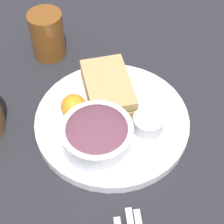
{
  "coord_description": "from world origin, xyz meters",
  "views": [
    {
      "loc": [
        -0.46,
        0.07,
        0.62
      ],
      "look_at": [
        0.0,
        0.0,
        0.04
      ],
      "focal_mm": 60.0,
      "sensor_mm": 36.0,
      "label": 1
    }
  ],
  "objects_px": {
    "salad_bowl": "(97,134)",
    "dressing_cup": "(148,123)",
    "drink_glass": "(47,35)",
    "plate": "(112,121)",
    "sandwich": "(108,88)"
  },
  "relations": [
    {
      "from": "sandwich",
      "to": "plate",
      "type": "bearing_deg",
      "value": 179.69
    },
    {
      "from": "plate",
      "to": "sandwich",
      "type": "bearing_deg",
      "value": -0.31
    },
    {
      "from": "salad_bowl",
      "to": "dressing_cup",
      "type": "distance_m",
      "value": 0.11
    },
    {
      "from": "plate",
      "to": "sandwich",
      "type": "xyz_separation_m",
      "value": [
        0.06,
        -0.0,
        0.03
      ]
    },
    {
      "from": "dressing_cup",
      "to": "drink_glass",
      "type": "height_order",
      "value": "drink_glass"
    },
    {
      "from": "plate",
      "to": "salad_bowl",
      "type": "distance_m",
      "value": 0.08
    },
    {
      "from": "salad_bowl",
      "to": "dressing_cup",
      "type": "relative_size",
      "value": 2.22
    },
    {
      "from": "dressing_cup",
      "to": "salad_bowl",
      "type": "bearing_deg",
      "value": 102.98
    },
    {
      "from": "sandwich",
      "to": "salad_bowl",
      "type": "xyz_separation_m",
      "value": [
        -0.12,
        0.04,
        0.01
      ]
    },
    {
      "from": "salad_bowl",
      "to": "drink_glass",
      "type": "bearing_deg",
      "value": 15.49
    },
    {
      "from": "sandwich",
      "to": "salad_bowl",
      "type": "height_order",
      "value": "salad_bowl"
    },
    {
      "from": "salad_bowl",
      "to": "drink_glass",
      "type": "relative_size",
      "value": 1.2
    },
    {
      "from": "drink_glass",
      "to": "plate",
      "type": "bearing_deg",
      "value": -153.41
    },
    {
      "from": "salad_bowl",
      "to": "drink_glass",
      "type": "height_order",
      "value": "drink_glass"
    },
    {
      "from": "drink_glass",
      "to": "sandwich",
      "type": "bearing_deg",
      "value": -145.7
    }
  ]
}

